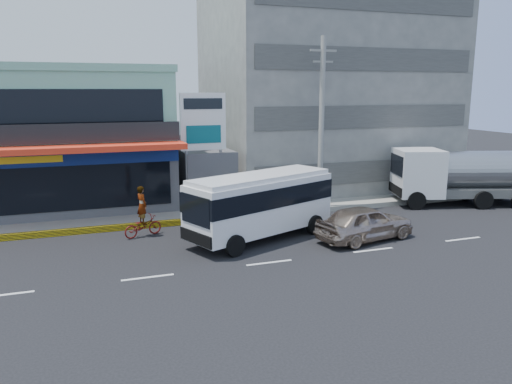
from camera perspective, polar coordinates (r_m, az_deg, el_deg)
ground at (r=20.98m, az=1.53°, el=-8.09°), size 120.00×120.00×0.00m
sidewalk at (r=31.21m, az=3.87°, el=-1.21°), size 70.00×5.00×0.30m
shop_building at (r=32.53m, az=-21.05°, el=5.44°), size 12.40×11.70×8.00m
concrete_building at (r=37.54m, az=7.79°, el=11.42°), size 16.00×12.00×14.00m
gap_structure at (r=31.70m, az=-6.24°, el=1.90°), size 3.00×6.00×3.50m
satellite_dish at (r=30.47m, az=-5.88°, el=4.98°), size 1.50×1.50×0.15m
billboard at (r=28.49m, az=-6.06°, el=7.25°), size 2.60×0.18×6.90m
utility_pole_near at (r=29.02m, az=7.49°, el=7.74°), size 1.60×0.30×10.00m
minibus at (r=23.74m, az=0.53°, el=-1.00°), size 7.89×5.08×3.15m
sedan at (r=24.36m, az=12.34°, el=-3.45°), size 5.28×2.93×1.70m
tanker_truck at (r=33.44m, az=22.36°, el=1.80°), size 9.19×5.10×3.48m
motorcycle_rider at (r=25.01m, az=-12.83°, el=-3.13°), size 2.08×1.35×2.52m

